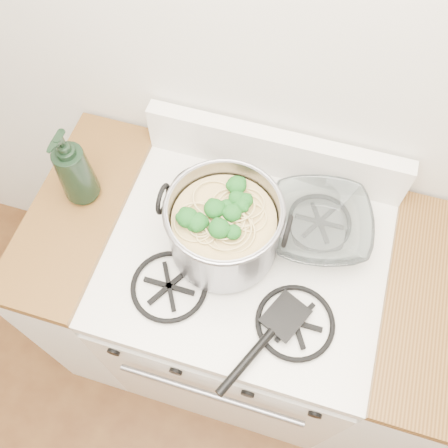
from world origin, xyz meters
TOP-DOWN VIEW (x-y plane):
  - gas_range at (0.00, 1.26)m, footprint 0.76×0.66m
  - counter_left at (-0.51, 1.26)m, footprint 0.25×0.65m
  - stock_pot at (-0.07, 1.27)m, footprint 0.33×0.30m
  - spatula at (0.14, 1.12)m, footprint 0.39×0.40m
  - glass_bowl at (0.17, 1.39)m, footprint 0.13×0.13m
  - bottle at (-0.50, 1.31)m, footprint 0.11×0.11m

SIDE VIEW (x-z plane):
  - gas_range at x=0.00m, z-range -0.03..0.90m
  - counter_left at x=-0.51m, z-range 0.00..0.92m
  - spatula at x=0.14m, z-range 0.92..0.95m
  - glass_bowl at x=0.17m, z-range 0.92..0.95m
  - stock_pot at x=-0.07m, z-range 0.92..1.12m
  - bottle at x=-0.50m, z-range 0.92..1.18m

